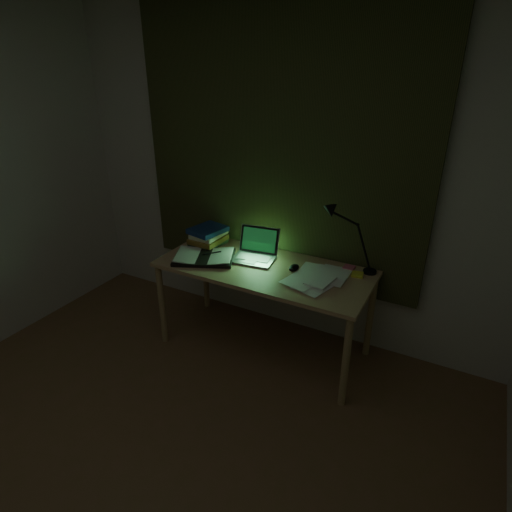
{
  "coord_description": "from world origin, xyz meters",
  "views": [
    {
      "loc": [
        1.31,
        -0.8,
        2.03
      ],
      "look_at": [
        0.09,
        1.47,
        0.82
      ],
      "focal_mm": 30.0,
      "sensor_mm": 36.0,
      "label": 1
    }
  ],
  "objects_px": {
    "loose_papers": "(314,279)",
    "open_textbook": "(204,257)",
    "desk_lamp": "(374,240)",
    "book_stack": "(208,236)",
    "desk": "(264,309)",
    "laptop": "(253,247)"
  },
  "relations": [
    {
      "from": "loose_papers",
      "to": "open_textbook",
      "type": "bearing_deg",
      "value": -175.04
    },
    {
      "from": "desk",
      "to": "book_stack",
      "type": "bearing_deg",
      "value": 165.35
    },
    {
      "from": "laptop",
      "to": "open_textbook",
      "type": "distance_m",
      "value": 0.37
    },
    {
      "from": "desk",
      "to": "book_stack",
      "type": "distance_m",
      "value": 0.72
    },
    {
      "from": "loose_papers",
      "to": "desk_lamp",
      "type": "xyz_separation_m",
      "value": [
        0.3,
        0.28,
        0.24
      ]
    },
    {
      "from": "open_textbook",
      "to": "desk_lamp",
      "type": "xyz_separation_m",
      "value": [
        1.12,
        0.35,
        0.23
      ]
    },
    {
      "from": "book_stack",
      "to": "desk_lamp",
      "type": "relative_size",
      "value": 0.53
    },
    {
      "from": "open_textbook",
      "to": "book_stack",
      "type": "xyz_separation_m",
      "value": [
        -0.12,
        0.23,
        0.05
      ]
    },
    {
      "from": "loose_papers",
      "to": "laptop",
      "type": "bearing_deg",
      "value": 172.0
    },
    {
      "from": "desk",
      "to": "desk_lamp",
      "type": "xyz_separation_m",
      "value": [
        0.68,
        0.26,
        0.59
      ]
    },
    {
      "from": "open_textbook",
      "to": "desk_lamp",
      "type": "bearing_deg",
      "value": -6.87
    },
    {
      "from": "desk_lamp",
      "to": "laptop",
      "type": "bearing_deg",
      "value": -175.91
    },
    {
      "from": "laptop",
      "to": "book_stack",
      "type": "xyz_separation_m",
      "value": [
        -0.45,
        0.09,
        -0.04
      ]
    },
    {
      "from": "laptop",
      "to": "loose_papers",
      "type": "distance_m",
      "value": 0.51
    },
    {
      "from": "desk",
      "to": "laptop",
      "type": "xyz_separation_m",
      "value": [
        -0.12,
        0.06,
        0.45
      ]
    },
    {
      "from": "laptop",
      "to": "desk_lamp",
      "type": "relative_size",
      "value": 0.69
    },
    {
      "from": "desk",
      "to": "loose_papers",
      "type": "xyz_separation_m",
      "value": [
        0.38,
        -0.01,
        0.35
      ]
    },
    {
      "from": "book_stack",
      "to": "loose_papers",
      "type": "xyz_separation_m",
      "value": [
        0.95,
        -0.16,
        -0.06
      ]
    },
    {
      "from": "open_textbook",
      "to": "loose_papers",
      "type": "xyz_separation_m",
      "value": [
        0.82,
        0.07,
        -0.01
      ]
    },
    {
      "from": "laptop",
      "to": "desk_lamp",
      "type": "distance_m",
      "value": 0.83
    },
    {
      "from": "laptop",
      "to": "book_stack",
      "type": "height_order",
      "value": "laptop"
    },
    {
      "from": "desk_lamp",
      "to": "book_stack",
      "type": "bearing_deg",
      "value": 174.75
    }
  ]
}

